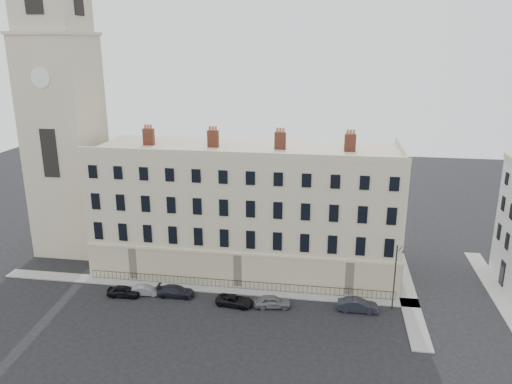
% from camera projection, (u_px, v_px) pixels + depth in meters
% --- Properties ---
extents(ground, '(160.00, 160.00, 0.00)m').
position_uv_depth(ground, '(285.00, 318.00, 50.80)').
color(ground, black).
rests_on(ground, ground).
extents(terrace, '(36.22, 12.22, 17.00)m').
position_uv_depth(terrace, '(247.00, 208.00, 60.87)').
color(terrace, beige).
rests_on(terrace, ground).
extents(church_tower, '(8.00, 8.13, 44.00)m').
position_uv_depth(church_tower, '(63.00, 111.00, 63.17)').
color(church_tower, beige).
rests_on(church_tower, ground).
extents(pavement_terrace, '(48.00, 2.00, 0.12)m').
position_uv_depth(pavement_terrace, '(202.00, 287.00, 57.01)').
color(pavement_terrace, gray).
rests_on(pavement_terrace, ground).
extents(pavement_east_return, '(2.00, 24.00, 0.12)m').
position_uv_depth(pavement_east_return, '(406.00, 290.00, 56.41)').
color(pavement_east_return, gray).
rests_on(pavement_east_return, ground).
extents(pavement_adjacent, '(2.00, 20.00, 0.12)m').
position_uv_depth(pavement_adjacent, '(494.00, 288.00, 56.81)').
color(pavement_adjacent, gray).
rests_on(pavement_adjacent, ground).
extents(railings, '(35.00, 0.04, 0.96)m').
position_uv_depth(railings, '(237.00, 284.00, 56.65)').
color(railings, black).
rests_on(railings, ground).
extents(car_a, '(3.73, 1.65, 1.25)m').
position_uv_depth(car_a, '(124.00, 291.00, 54.97)').
color(car_a, black).
rests_on(car_a, ground).
extents(car_b, '(3.42, 1.55, 1.09)m').
position_uv_depth(car_b, '(146.00, 290.00, 55.32)').
color(car_b, gray).
rests_on(car_b, ground).
extents(car_c, '(4.23, 1.77, 1.22)m').
position_uv_depth(car_c, '(176.00, 291.00, 55.00)').
color(car_c, black).
rests_on(car_c, ground).
extents(car_d, '(4.20, 2.32, 1.11)m').
position_uv_depth(car_d, '(235.00, 301.00, 53.10)').
color(car_d, black).
rests_on(car_d, ground).
extents(car_e, '(4.09, 2.13, 1.33)m').
position_uv_depth(car_e, '(272.00, 302.00, 52.68)').
color(car_e, slate).
rests_on(car_e, ground).
extents(car_f, '(4.15, 1.47, 1.37)m').
position_uv_depth(car_f, '(358.00, 305.00, 51.91)').
color(car_f, '#21232D').
rests_on(car_f, ground).
extents(streetlamp, '(0.69, 1.48, 7.21)m').
position_uv_depth(streetlamp, '(395.00, 275.00, 51.32)').
color(streetlamp, '#313136').
rests_on(streetlamp, ground).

